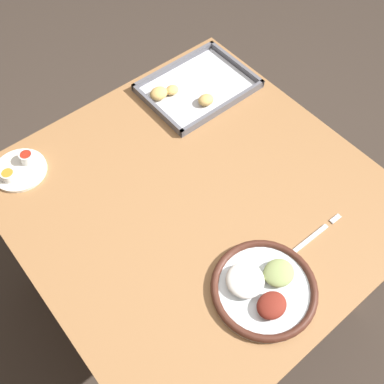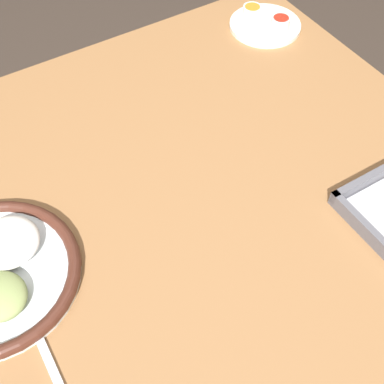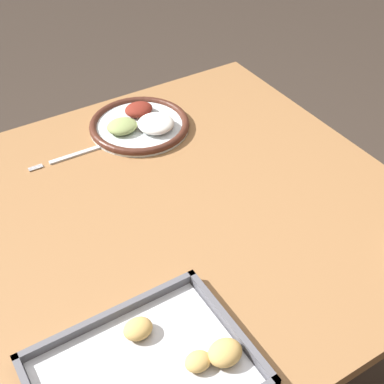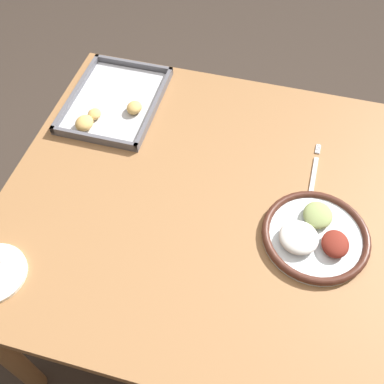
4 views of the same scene
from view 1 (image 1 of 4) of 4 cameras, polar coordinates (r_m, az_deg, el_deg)
ground_plane at (r=1.92m, az=0.36°, el=-12.18°), size 8.00×8.00×0.00m
dining_table at (r=1.37m, az=0.50°, el=-2.80°), size 0.98×1.00×0.72m
dinner_plate at (r=1.15m, az=9.04°, el=-11.91°), size 0.27×0.27×0.05m
fork at (r=1.24m, az=14.53°, el=-5.96°), size 0.23×0.02×0.00m
saucer_plate at (r=1.41m, az=-21.06°, el=2.77°), size 0.16×0.16×0.04m
baking_tray at (r=1.54m, az=0.31°, el=13.02°), size 0.36×0.27×0.04m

